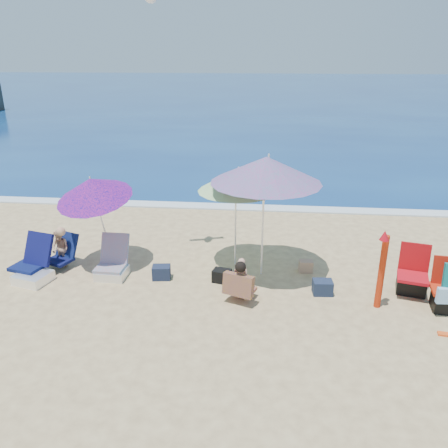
# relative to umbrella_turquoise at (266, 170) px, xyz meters

# --- Properties ---
(ground) EXTENTS (120.00, 120.00, 0.00)m
(ground) POSITION_rel_umbrella_turquoise_xyz_m (-0.43, -1.31, -2.05)
(ground) COLOR #D8BC84
(ground) RESTS_ON ground
(sea) EXTENTS (120.00, 80.00, 0.12)m
(sea) POSITION_rel_umbrella_turquoise_xyz_m (-0.43, 43.69, -2.10)
(sea) COLOR navy
(sea) RESTS_ON ground
(foam) EXTENTS (120.00, 0.50, 0.04)m
(foam) POSITION_rel_umbrella_turquoise_xyz_m (-0.43, 3.79, -2.03)
(foam) COLOR white
(foam) RESTS_ON ground
(umbrella_turquoise) EXTENTS (2.49, 2.49, 2.33)m
(umbrella_turquoise) POSITION_rel_umbrella_turquoise_xyz_m (0.00, 0.00, 0.00)
(umbrella_turquoise) COLOR white
(umbrella_turquoise) RESTS_ON ground
(umbrella_striped) EXTENTS (1.90, 1.90, 2.01)m
(umbrella_striped) POSITION_rel_umbrella_turquoise_xyz_m (-0.54, 0.31, -0.29)
(umbrella_striped) COLOR white
(umbrella_striped) RESTS_ON ground
(umbrella_blue) EXTENTS (1.81, 1.85, 1.98)m
(umbrella_blue) POSITION_rel_umbrella_turquoise_xyz_m (-3.25, -0.05, -0.43)
(umbrella_blue) COLOR white
(umbrella_blue) RESTS_ON ground
(furled_umbrella) EXTENTS (0.22, 0.28, 1.43)m
(furled_umbrella) POSITION_rel_umbrella_turquoise_xyz_m (1.93, -1.10, -1.26)
(furled_umbrella) COLOR red
(furled_umbrella) RESTS_ON ground
(chair_navy) EXTENTS (0.88, 0.94, 0.81)m
(chair_navy) POSITION_rel_umbrella_turquoise_xyz_m (-4.30, -0.70, -1.83)
(chair_navy) COLOR #0C1544
(chair_navy) RESTS_ON ground
(chair_rainbow) EXTENTS (0.58, 0.70, 0.77)m
(chair_rainbow) POSITION_rel_umbrella_turquoise_xyz_m (-2.86, -0.43, -1.85)
(chair_rainbow) COLOR #D05D49
(chair_rainbow) RESTS_ON ground
(camp_chair_left) EXTENTS (0.65, 0.74, 0.89)m
(camp_chair_left) POSITION_rel_umbrella_turquoise_xyz_m (2.65, -0.51, -1.78)
(camp_chair_left) COLOR red
(camp_chair_left) RESTS_ON ground
(person_center) EXTENTS (0.60, 0.62, 0.78)m
(person_center) POSITION_rel_umbrella_turquoise_xyz_m (-0.37, -1.10, -1.67)
(person_center) COLOR tan
(person_center) RESTS_ON ground
(person_left) EXTENTS (0.65, 0.69, 0.85)m
(person_left) POSITION_rel_umbrella_turquoise_xyz_m (-4.00, -0.13, -1.66)
(person_left) COLOR tan
(person_left) RESTS_ON ground
(bag_navy_a) EXTENTS (0.36, 0.28, 0.26)m
(bag_navy_a) POSITION_rel_umbrella_turquoise_xyz_m (-1.91, -0.45, -1.92)
(bag_navy_a) COLOR #1B233C
(bag_navy_a) RESTS_ON ground
(bag_black_a) EXTENTS (0.37, 0.31, 0.24)m
(bag_black_a) POSITION_rel_umbrella_turquoise_xyz_m (-0.76, -0.46, -1.93)
(bag_black_a) COLOR black
(bag_black_a) RESTS_ON ground
(bag_tan) EXTENTS (0.28, 0.21, 0.23)m
(bag_tan) POSITION_rel_umbrella_turquoise_xyz_m (0.83, 0.12, -1.94)
(bag_tan) COLOR tan
(bag_tan) RESTS_ON ground
(bag_navy_b) EXTENTS (0.36, 0.28, 0.26)m
(bag_navy_b) POSITION_rel_umbrella_turquoise_xyz_m (1.07, -0.73, -1.92)
(bag_navy_b) COLOR #1C273E
(bag_navy_b) RESTS_ON ground
(bag_black_b) EXTENTS (0.29, 0.21, 0.22)m
(bag_black_b) POSITION_rel_umbrella_turquoise_xyz_m (-0.47, -0.62, -1.94)
(bag_black_b) COLOR black
(bag_black_b) RESTS_ON ground
(orange_item) EXTENTS (0.24, 0.14, 0.03)m
(orange_item) POSITION_rel_umbrella_turquoise_xyz_m (2.81, -1.82, -2.03)
(orange_item) COLOR #F7531A
(orange_item) RESTS_ON ground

